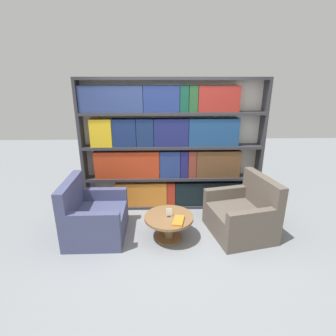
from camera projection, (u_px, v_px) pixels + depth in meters
ground_plane at (176, 247)px, 3.84m from camera, size 14.00×14.00×0.00m
bookshelf at (171, 148)px, 4.69m from camera, size 3.22×0.30×2.36m
armchair_left at (93, 218)px, 4.03m from camera, size 0.86×0.95×0.92m
armchair_right at (242, 215)px, 4.10m from camera, size 1.04×1.11×0.92m
coffee_table at (169, 223)px, 3.94m from camera, size 0.74×0.74×0.39m
table_sign at (169, 213)px, 3.89m from camera, size 0.09×0.06×0.12m
stray_book at (178, 221)px, 3.75m from camera, size 0.20×0.30×0.03m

